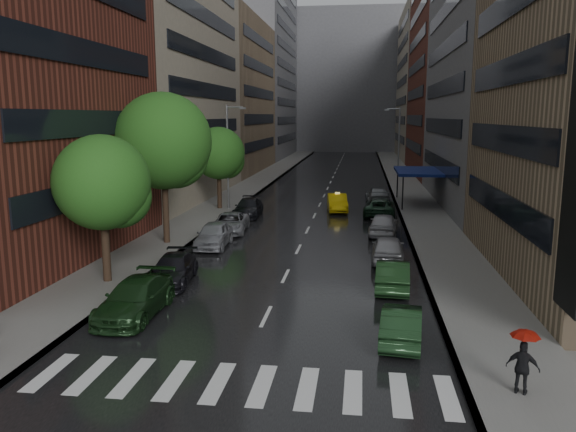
# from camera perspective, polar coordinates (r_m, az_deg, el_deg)

# --- Properties ---
(ground) EXTENTS (220.00, 220.00, 0.00)m
(ground) POSITION_cam_1_polar(r_m,az_deg,el_deg) (20.08, -4.22, -14.08)
(ground) COLOR gray
(ground) RESTS_ON ground
(road) EXTENTS (14.00, 140.00, 0.01)m
(road) POSITION_cam_1_polar(r_m,az_deg,el_deg) (68.52, 4.25, 3.25)
(road) COLOR black
(road) RESTS_ON ground
(sidewalk_left) EXTENTS (4.00, 140.00, 0.15)m
(sidewalk_left) POSITION_cam_1_polar(r_m,az_deg,el_deg) (69.59, -3.18, 3.42)
(sidewalk_left) COLOR gray
(sidewalk_left) RESTS_ON ground
(sidewalk_right) EXTENTS (4.00, 140.00, 0.15)m
(sidewalk_right) POSITION_cam_1_polar(r_m,az_deg,el_deg) (68.60, 11.79, 3.13)
(sidewalk_right) COLOR gray
(sidewalk_right) RESTS_ON ground
(crosswalk) EXTENTS (13.15, 2.80, 0.01)m
(crosswalk) POSITION_cam_1_polar(r_m,az_deg,el_deg) (18.28, -4.90, -16.62)
(crosswalk) COLOR silver
(crosswalk) RESTS_ON ground
(buildings_left) EXTENTS (8.00, 108.00, 38.00)m
(buildings_left) POSITION_cam_1_polar(r_m,az_deg,el_deg) (79.35, -6.51, 15.72)
(buildings_left) COLOR maroon
(buildings_left) RESTS_ON ground
(buildings_right) EXTENTS (8.05, 109.10, 36.00)m
(buildings_right) POSITION_cam_1_polar(r_m,az_deg,el_deg) (75.76, 16.52, 14.92)
(buildings_right) COLOR #937A5B
(buildings_right) RESTS_ON ground
(building_far) EXTENTS (40.00, 14.00, 32.00)m
(building_far) POSITION_cam_1_polar(r_m,az_deg,el_deg) (136.19, 6.03, 13.39)
(building_far) COLOR slate
(building_far) RESTS_ON ground
(tree_near) EXTENTS (4.63, 4.63, 7.37)m
(tree_near) POSITION_cam_1_polar(r_m,az_deg,el_deg) (28.53, -18.37, 3.22)
(tree_near) COLOR #382619
(tree_near) RESTS_ON ground
(tree_mid) EXTENTS (6.09, 6.09, 9.71)m
(tree_mid) POSITION_cam_1_polar(r_m,az_deg,el_deg) (36.36, -12.57, 7.42)
(tree_mid) COLOR #382619
(tree_mid) RESTS_ON ground
(tree_far) EXTENTS (4.57, 4.57, 7.29)m
(tree_far) POSITION_cam_1_polar(r_m,az_deg,el_deg) (49.59, -7.06, 6.33)
(tree_far) COLOR #382619
(tree_far) RESTS_ON ground
(taxi) EXTENTS (2.11, 4.76, 1.52)m
(taxi) POSITION_cam_1_polar(r_m,az_deg,el_deg) (49.00, 5.03, 1.36)
(taxi) COLOR yellow
(taxi) RESTS_ON ground
(parked_cars_left) EXTENTS (2.66, 28.77, 1.59)m
(parked_cars_left) POSITION_cam_1_polar(r_m,az_deg,el_deg) (35.05, -7.92, -2.29)
(parked_cars_left) COLOR black
(parked_cars_left) RESTS_ON ground
(parked_cars_right) EXTENTS (2.87, 37.65, 1.59)m
(parked_cars_right) POSITION_cam_1_polar(r_m,az_deg,el_deg) (39.95, 9.64, -0.77)
(parked_cars_right) COLOR #163118
(parked_cars_right) RESTS_ON ground
(ped_red_umbrella) EXTENTS (1.02, 0.82, 2.01)m
(ped_red_umbrella) POSITION_cam_1_polar(r_m,az_deg,el_deg) (18.21, 22.83, -12.95)
(ped_red_umbrella) COLOR black
(ped_red_umbrella) RESTS_ON sidewalk_right
(street_lamp_left) EXTENTS (1.74, 0.22, 9.00)m
(street_lamp_left) POSITION_cam_1_polar(r_m,az_deg,el_deg) (49.40, -6.06, 6.23)
(street_lamp_left) COLOR gray
(street_lamp_left) RESTS_ON sidewalk_left
(street_lamp_right) EXTENTS (1.74, 0.22, 9.00)m
(street_lamp_right) POSITION_cam_1_polar(r_m,az_deg,el_deg) (63.13, 11.11, 6.94)
(street_lamp_right) COLOR gray
(street_lamp_right) RESTS_ON sidewalk_right
(awning) EXTENTS (4.00, 8.00, 3.12)m
(awning) POSITION_cam_1_polar(r_m,az_deg,el_deg) (53.41, 13.05, 4.43)
(awning) COLOR navy
(awning) RESTS_ON sidewalk_right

